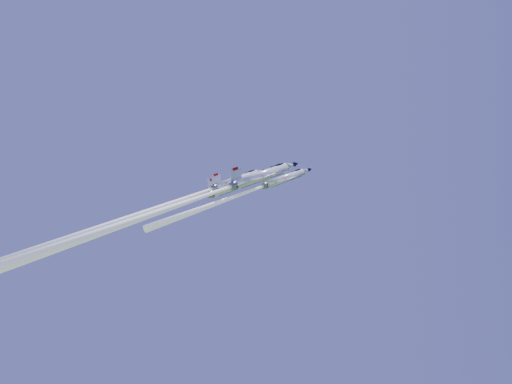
% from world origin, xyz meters
% --- Properties ---
extents(jet_lead, '(24.81, 22.99, 27.35)m').
position_xyz_m(jet_lead, '(-2.69, -3.72, 88.91)').
color(jet_lead, white).
extents(jet_left, '(33.09, 30.80, 39.18)m').
position_xyz_m(jet_left, '(-18.32, -6.87, 85.65)').
color(jet_left, white).
extents(jet_right, '(37.32, 34.81, 45.81)m').
position_xyz_m(jet_right, '(-12.85, -16.53, 84.37)').
color(jet_right, white).
extents(jet_slot, '(33.48, 31.34, 43.35)m').
position_xyz_m(jet_slot, '(-18.23, -14.31, 84.44)').
color(jet_slot, white).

